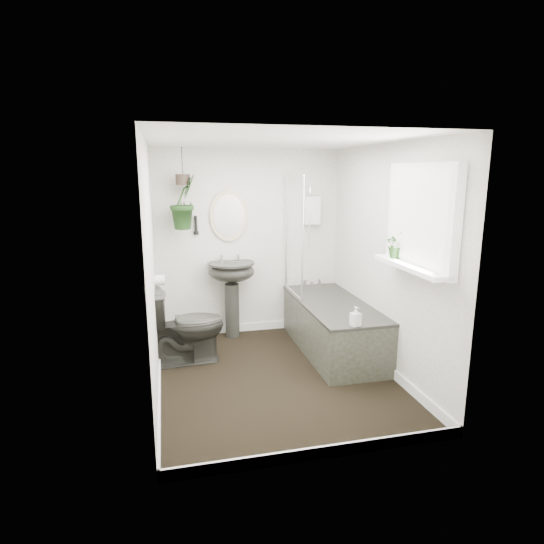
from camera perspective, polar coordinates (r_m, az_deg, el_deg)
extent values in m
cube|color=black|center=(4.72, 0.43, -13.05)|extent=(2.30, 2.80, 0.02)
cube|color=white|center=(4.27, 0.49, 16.30)|extent=(2.30, 2.80, 0.02)
cube|color=white|center=(5.71, -2.95, 3.65)|extent=(2.30, 0.02, 2.30)
cube|color=white|center=(3.04, 6.86, -4.37)|extent=(2.30, 0.02, 2.30)
cube|color=white|center=(4.23, -14.98, 0.10)|extent=(0.02, 2.80, 2.30)
cube|color=white|center=(4.76, 14.15, 1.50)|extent=(0.02, 2.80, 2.30)
cube|color=white|center=(4.70, 0.44, -12.39)|extent=(2.30, 2.80, 0.10)
cube|color=white|center=(5.79, 5.02, 7.74)|extent=(0.20, 0.10, 0.35)
ellipsoid|color=beige|center=(5.58, -5.45, 7.04)|extent=(0.46, 0.03, 0.62)
cylinder|color=black|center=(5.54, -9.53, 5.84)|extent=(0.04, 0.04, 0.22)
cylinder|color=white|center=(4.97, -13.96, -0.99)|extent=(0.11, 0.11, 0.11)
cube|color=white|center=(4.05, 18.21, 6.54)|extent=(0.08, 1.00, 0.90)
cube|color=white|center=(4.08, 16.97, 0.67)|extent=(0.18, 1.00, 0.04)
cube|color=white|center=(4.03, 17.66, 6.54)|extent=(0.01, 0.86, 0.76)
imported|color=#262621|center=(4.99, -10.78, -6.58)|extent=(0.85, 0.53, 0.83)
imported|color=black|center=(4.32, 15.42, 3.36)|extent=(0.23, 0.20, 0.25)
imported|color=black|center=(5.36, -11.02, 8.64)|extent=(0.43, 0.44, 0.62)
imported|color=black|center=(4.43, 10.45, -5.48)|extent=(0.10, 0.11, 0.19)
cylinder|color=#362A22|center=(5.35, -11.13, 11.32)|extent=(0.16, 0.16, 0.12)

